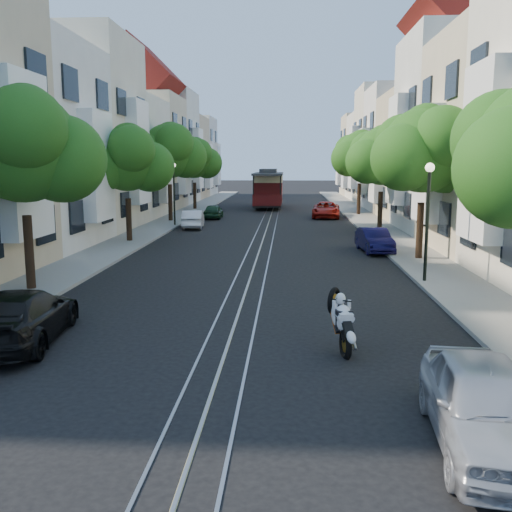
# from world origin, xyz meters

# --- Properties ---
(ground) EXTENTS (200.00, 200.00, 0.00)m
(ground) POSITION_xyz_m (0.00, 28.00, 0.00)
(ground) COLOR black
(ground) RESTS_ON ground
(sidewalk_east) EXTENTS (2.50, 80.00, 0.12)m
(sidewalk_east) POSITION_xyz_m (7.25, 28.00, 0.06)
(sidewalk_east) COLOR gray
(sidewalk_east) RESTS_ON ground
(sidewalk_west) EXTENTS (2.50, 80.00, 0.12)m
(sidewalk_west) POSITION_xyz_m (-7.25, 28.00, 0.06)
(sidewalk_west) COLOR gray
(sidewalk_west) RESTS_ON ground
(rail_left) EXTENTS (0.06, 80.00, 0.02)m
(rail_left) POSITION_xyz_m (-0.55, 28.00, 0.01)
(rail_left) COLOR gray
(rail_left) RESTS_ON ground
(rail_slot) EXTENTS (0.06, 80.00, 0.02)m
(rail_slot) POSITION_xyz_m (0.00, 28.00, 0.01)
(rail_slot) COLOR gray
(rail_slot) RESTS_ON ground
(rail_right) EXTENTS (0.06, 80.00, 0.02)m
(rail_right) POSITION_xyz_m (0.55, 28.00, 0.01)
(rail_right) COLOR gray
(rail_right) RESTS_ON ground
(lane_line) EXTENTS (0.08, 80.00, 0.01)m
(lane_line) POSITION_xyz_m (0.00, 28.00, 0.00)
(lane_line) COLOR tan
(lane_line) RESTS_ON ground
(townhouses_east) EXTENTS (7.75, 72.00, 12.00)m
(townhouses_east) POSITION_xyz_m (11.87, 27.91, 5.18)
(townhouses_east) COLOR beige
(townhouses_east) RESTS_ON ground
(townhouses_west) EXTENTS (7.75, 72.00, 11.76)m
(townhouses_west) POSITION_xyz_m (-11.87, 27.91, 5.08)
(townhouses_west) COLOR silver
(townhouses_west) RESTS_ON ground
(tree_e_b) EXTENTS (4.93, 4.08, 6.68)m
(tree_e_b) POSITION_xyz_m (7.26, 8.98, 4.73)
(tree_e_b) COLOR black
(tree_e_b) RESTS_ON ground
(tree_e_c) EXTENTS (4.84, 3.99, 6.52)m
(tree_e_c) POSITION_xyz_m (7.26, 19.98, 4.60)
(tree_e_c) COLOR black
(tree_e_c) RESTS_ON ground
(tree_e_d) EXTENTS (5.01, 4.16, 6.85)m
(tree_e_d) POSITION_xyz_m (7.26, 30.98, 4.87)
(tree_e_d) COLOR black
(tree_e_d) RESTS_ON ground
(tree_w_a) EXTENTS (4.93, 4.08, 6.68)m
(tree_w_a) POSITION_xyz_m (-7.14, 1.98, 4.73)
(tree_w_a) COLOR black
(tree_w_a) RESTS_ON ground
(tree_w_b) EXTENTS (4.72, 3.87, 6.27)m
(tree_w_b) POSITION_xyz_m (-7.14, 13.98, 4.40)
(tree_w_b) COLOR black
(tree_w_b) RESTS_ON ground
(tree_w_c) EXTENTS (5.13, 4.28, 7.09)m
(tree_w_c) POSITION_xyz_m (-7.14, 24.98, 5.07)
(tree_w_c) COLOR black
(tree_w_c) RESTS_ON ground
(tree_w_d) EXTENTS (4.84, 3.99, 6.52)m
(tree_w_d) POSITION_xyz_m (-7.14, 35.98, 4.60)
(tree_w_d) COLOR black
(tree_w_d) RESTS_ON ground
(lamp_east) EXTENTS (0.32, 0.32, 4.16)m
(lamp_east) POSITION_xyz_m (6.30, 4.00, 2.85)
(lamp_east) COLOR black
(lamp_east) RESTS_ON ground
(lamp_west) EXTENTS (0.32, 0.32, 4.16)m
(lamp_west) POSITION_xyz_m (-6.30, 22.00, 2.85)
(lamp_west) COLOR black
(lamp_west) RESTS_ON ground
(sportbike_rider) EXTENTS (0.59, 1.73, 1.43)m
(sportbike_rider) POSITION_xyz_m (2.63, -3.62, 0.77)
(sportbike_rider) COLOR black
(sportbike_rider) RESTS_ON ground
(cable_car) EXTENTS (2.77, 8.83, 3.39)m
(cable_car) POSITION_xyz_m (-0.50, 38.85, 2.01)
(cable_car) COLOR black
(cable_car) RESTS_ON ground
(parked_car_e_near) EXTENTS (1.92, 4.09, 1.35)m
(parked_car_e_near) POSITION_xyz_m (4.40, -8.00, 0.68)
(parked_car_e_near) COLOR #A1A4AC
(parked_car_e_near) RESTS_ON ground
(parked_car_e_mid) EXTENTS (1.56, 3.63, 1.16)m
(parked_car_e_mid) POSITION_xyz_m (5.60, 11.38, 0.58)
(parked_car_e_mid) COLOR #0D0B39
(parked_car_e_mid) RESTS_ON ground
(parked_car_e_far) EXTENTS (2.46, 4.69, 1.26)m
(parked_car_e_far) POSITION_xyz_m (4.40, 28.85, 0.63)
(parked_car_e_far) COLOR maroon
(parked_car_e_far) RESTS_ON ground
(parked_car_w_near) EXTENTS (2.35, 4.73, 1.32)m
(parked_car_w_near) POSITION_xyz_m (-4.95, -3.45, 0.66)
(parked_car_w_near) COLOR black
(parked_car_w_near) RESTS_ON ground
(parked_car_w_mid) EXTENTS (1.60, 3.76, 1.21)m
(parked_car_w_mid) POSITION_xyz_m (-4.88, 21.09, 0.60)
(parked_car_w_mid) COLOR silver
(parked_car_w_mid) RESTS_ON ground
(parked_car_w_far) EXTENTS (1.33, 3.27, 1.11)m
(parked_car_w_far) POSITION_xyz_m (-4.40, 27.77, 0.56)
(parked_car_w_far) COLOR #163821
(parked_car_w_far) RESTS_ON ground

